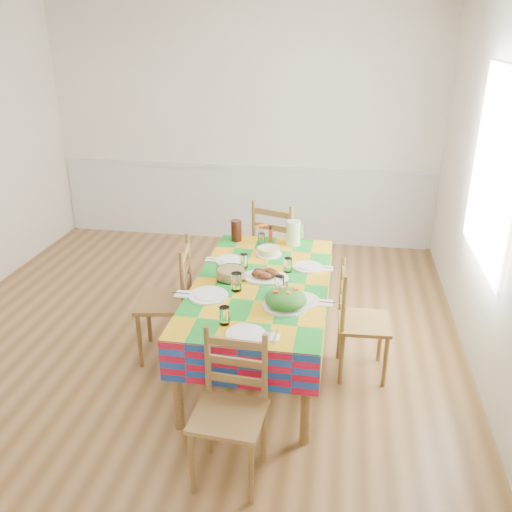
{
  "coord_description": "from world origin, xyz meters",
  "views": [
    {
      "loc": [
        1.19,
        -3.69,
        2.44
      ],
      "look_at": [
        0.59,
        -0.09,
        0.88
      ],
      "focal_mm": 38.0,
      "sensor_mm": 36.0,
      "label": 1
    }
  ],
  "objects_px": {
    "green_pitcher": "(293,233)",
    "chair_far": "(278,250)",
    "meat_platter": "(265,275)",
    "tea_pitcher": "(236,231)",
    "chair_right": "(358,322)",
    "dining_table": "(261,291)",
    "chair_left": "(170,301)",
    "chair_near": "(230,411)"
  },
  "relations": [
    {
      "from": "meat_platter",
      "to": "chair_left",
      "type": "relative_size",
      "value": 0.36
    },
    {
      "from": "chair_left",
      "to": "chair_right",
      "type": "xyz_separation_m",
      "value": [
        1.44,
        -0.01,
        -0.04
      ]
    },
    {
      "from": "meat_platter",
      "to": "chair_left",
      "type": "height_order",
      "value": "chair_left"
    },
    {
      "from": "chair_right",
      "to": "meat_platter",
      "type": "bearing_deg",
      "value": 82.06
    },
    {
      "from": "chair_right",
      "to": "tea_pitcher",
      "type": "bearing_deg",
      "value": 50.39
    },
    {
      "from": "green_pitcher",
      "to": "chair_right",
      "type": "distance_m",
      "value": 1.03
    },
    {
      "from": "dining_table",
      "to": "chair_left",
      "type": "xyz_separation_m",
      "value": [
        -0.72,
        0.01,
        -0.16
      ]
    },
    {
      "from": "tea_pitcher",
      "to": "chair_near",
      "type": "distance_m",
      "value": 1.98
    },
    {
      "from": "dining_table",
      "to": "tea_pitcher",
      "type": "relative_size",
      "value": 9.86
    },
    {
      "from": "dining_table",
      "to": "chair_near",
      "type": "bearing_deg",
      "value": -89.85
    },
    {
      "from": "dining_table",
      "to": "chair_far",
      "type": "distance_m",
      "value": 1.15
    },
    {
      "from": "chair_far",
      "to": "chair_left",
      "type": "relative_size",
      "value": 1.03
    },
    {
      "from": "meat_platter",
      "to": "tea_pitcher",
      "type": "distance_m",
      "value": 0.81
    },
    {
      "from": "chair_far",
      "to": "green_pitcher",
      "type": "bearing_deg",
      "value": 133.69
    },
    {
      "from": "tea_pitcher",
      "to": "chair_far",
      "type": "height_order",
      "value": "chair_far"
    },
    {
      "from": "chair_near",
      "to": "chair_right",
      "type": "xyz_separation_m",
      "value": [
        0.72,
        1.14,
        -0.01
      ]
    },
    {
      "from": "chair_near",
      "to": "chair_far",
      "type": "relative_size",
      "value": 0.9
    },
    {
      "from": "chair_near",
      "to": "chair_far",
      "type": "distance_m",
      "value": 2.28
    },
    {
      "from": "dining_table",
      "to": "green_pitcher",
      "type": "xyz_separation_m",
      "value": [
        0.16,
        0.76,
        0.18
      ]
    },
    {
      "from": "dining_table",
      "to": "chair_far",
      "type": "bearing_deg",
      "value": 90.75
    },
    {
      "from": "green_pitcher",
      "to": "chair_far",
      "type": "height_order",
      "value": "chair_far"
    },
    {
      "from": "tea_pitcher",
      "to": "chair_near",
      "type": "height_order",
      "value": "same"
    },
    {
      "from": "meat_platter",
      "to": "tea_pitcher",
      "type": "bearing_deg",
      "value": 116.59
    },
    {
      "from": "dining_table",
      "to": "chair_right",
      "type": "bearing_deg",
      "value": -0.19
    },
    {
      "from": "tea_pitcher",
      "to": "chair_left",
      "type": "xyz_separation_m",
      "value": [
        -0.38,
        -0.77,
        -0.32
      ]
    },
    {
      "from": "tea_pitcher",
      "to": "chair_right",
      "type": "distance_m",
      "value": 1.37
    },
    {
      "from": "chair_left",
      "to": "meat_platter",
      "type": "bearing_deg",
      "value": 84.28
    },
    {
      "from": "dining_table",
      "to": "chair_right",
      "type": "height_order",
      "value": "chair_right"
    },
    {
      "from": "chair_left",
      "to": "chair_right",
      "type": "relative_size",
      "value": 1.1
    },
    {
      "from": "dining_table",
      "to": "chair_right",
      "type": "distance_m",
      "value": 0.75
    },
    {
      "from": "meat_platter",
      "to": "green_pitcher",
      "type": "distance_m",
      "value": 0.73
    },
    {
      "from": "dining_table",
      "to": "chair_left",
      "type": "height_order",
      "value": "chair_left"
    },
    {
      "from": "green_pitcher",
      "to": "chair_right",
      "type": "relative_size",
      "value": 0.24
    },
    {
      "from": "chair_right",
      "to": "chair_near",
      "type": "bearing_deg",
      "value": 144.22
    },
    {
      "from": "tea_pitcher",
      "to": "dining_table",
      "type": "bearing_deg",
      "value": -66.19
    },
    {
      "from": "chair_far",
      "to": "chair_right",
      "type": "relative_size",
      "value": 1.13
    },
    {
      "from": "tea_pitcher",
      "to": "meat_platter",
      "type": "bearing_deg",
      "value": -63.41
    },
    {
      "from": "chair_far",
      "to": "chair_right",
      "type": "bearing_deg",
      "value": 142.05
    },
    {
      "from": "tea_pitcher",
      "to": "chair_left",
      "type": "relative_size",
      "value": 0.19
    },
    {
      "from": "green_pitcher",
      "to": "meat_platter",
      "type": "bearing_deg",
      "value": -100.93
    },
    {
      "from": "chair_near",
      "to": "dining_table",
      "type": "bearing_deg",
      "value": 94.37
    },
    {
      "from": "meat_platter",
      "to": "chair_near",
      "type": "distance_m",
      "value": 1.23
    }
  ]
}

